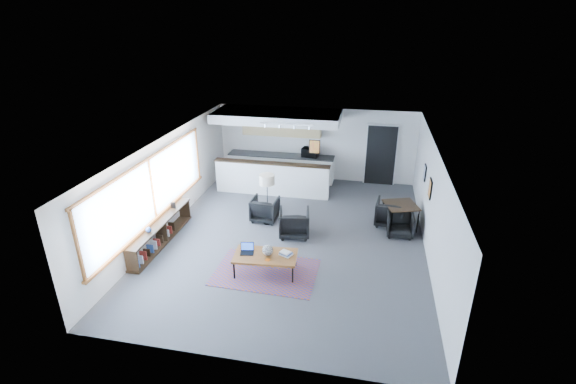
% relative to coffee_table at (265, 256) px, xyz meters
% --- Properties ---
extents(room, '(7.02, 9.02, 2.62)m').
position_rel_coffee_table_xyz_m(room, '(0.28, 1.78, 0.86)').
color(room, '#4A4A4C').
rests_on(room, ground).
extents(window, '(0.10, 5.95, 1.66)m').
position_rel_coffee_table_xyz_m(window, '(-3.19, 0.88, 1.02)').
color(window, '#8CBFFF').
rests_on(window, room).
extents(console, '(0.35, 3.00, 0.80)m').
position_rel_coffee_table_xyz_m(console, '(-3.02, 0.73, -0.11)').
color(console, black).
rests_on(console, floor).
extents(kitchenette, '(4.20, 1.96, 2.60)m').
position_rel_coffee_table_xyz_m(kitchenette, '(-0.92, 5.49, 0.94)').
color(kitchenette, white).
rests_on(kitchenette, floor).
extents(doorway, '(1.10, 0.12, 2.15)m').
position_rel_coffee_table_xyz_m(doorway, '(2.58, 6.20, 0.64)').
color(doorway, black).
rests_on(doorway, room).
extents(track_light, '(1.60, 0.07, 0.15)m').
position_rel_coffee_table_xyz_m(track_light, '(-0.31, 3.98, 2.09)').
color(track_light, silver).
rests_on(track_light, room).
extents(wall_art_lower, '(0.03, 0.38, 0.48)m').
position_rel_coffee_table_xyz_m(wall_art_lower, '(3.74, 2.18, 1.11)').
color(wall_art_lower, black).
rests_on(wall_art_lower, room).
extents(wall_art_upper, '(0.03, 0.34, 0.44)m').
position_rel_coffee_table_xyz_m(wall_art_upper, '(3.74, 3.48, 1.06)').
color(wall_art_upper, black).
rests_on(wall_art_upper, room).
extents(kilim_rug, '(2.41, 1.68, 0.01)m').
position_rel_coffee_table_xyz_m(kilim_rug, '(0.00, 0.00, -0.43)').
color(kilim_rug, '#5D3748').
rests_on(kilim_rug, floor).
extents(coffee_table, '(1.51, 0.90, 0.47)m').
position_rel_coffee_table_xyz_m(coffee_table, '(0.00, 0.00, 0.00)').
color(coffee_table, brown).
rests_on(coffee_table, floor).
extents(laptop, '(0.35, 0.30, 0.22)m').
position_rel_coffee_table_xyz_m(laptop, '(-0.45, 0.05, 0.10)').
color(laptop, black).
rests_on(laptop, coffee_table).
extents(ceramic_pot, '(0.25, 0.25, 0.25)m').
position_rel_coffee_table_xyz_m(ceramic_pot, '(0.05, 0.01, 0.16)').
color(ceramic_pot, gray).
rests_on(ceramic_pot, coffee_table).
extents(book_stack, '(0.34, 0.31, 0.09)m').
position_rel_coffee_table_xyz_m(book_stack, '(0.46, 0.10, 0.08)').
color(book_stack, silver).
rests_on(book_stack, coffee_table).
extents(coaster, '(0.12, 0.12, 0.01)m').
position_rel_coffee_table_xyz_m(coaster, '(0.10, -0.20, 0.04)').
color(coaster, '#E5590C').
rests_on(coaster, coffee_table).
extents(armchair_left, '(0.77, 0.72, 0.76)m').
position_rel_coffee_table_xyz_m(armchair_left, '(-0.69, 2.63, -0.06)').
color(armchair_left, black).
rests_on(armchair_left, floor).
extents(armchair_right, '(0.92, 0.87, 0.82)m').
position_rel_coffee_table_xyz_m(armchair_right, '(0.32, 1.89, -0.03)').
color(armchair_right, black).
rests_on(armchair_right, floor).
extents(floor_lamp, '(0.55, 0.55, 1.50)m').
position_rel_coffee_table_xyz_m(floor_lamp, '(-0.56, 2.44, 0.86)').
color(floor_lamp, black).
rests_on(floor_lamp, floor).
extents(dining_table, '(1.07, 1.07, 0.71)m').
position_rel_coffee_table_xyz_m(dining_table, '(3.15, 2.93, 0.21)').
color(dining_table, black).
rests_on(dining_table, floor).
extents(dining_chair_near, '(0.61, 0.57, 0.61)m').
position_rel_coffee_table_xyz_m(dining_chair_near, '(3.14, 2.48, -0.13)').
color(dining_chair_near, black).
rests_on(dining_chair_near, floor).
extents(dining_chair_far, '(0.74, 0.70, 0.69)m').
position_rel_coffee_table_xyz_m(dining_chair_far, '(2.89, 3.06, -0.09)').
color(dining_chair_far, black).
rests_on(dining_chair_far, floor).
extents(microwave, '(0.61, 0.40, 0.39)m').
position_rel_coffee_table_xyz_m(microwave, '(0.13, 5.93, 0.69)').
color(microwave, black).
rests_on(microwave, kitchenette).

